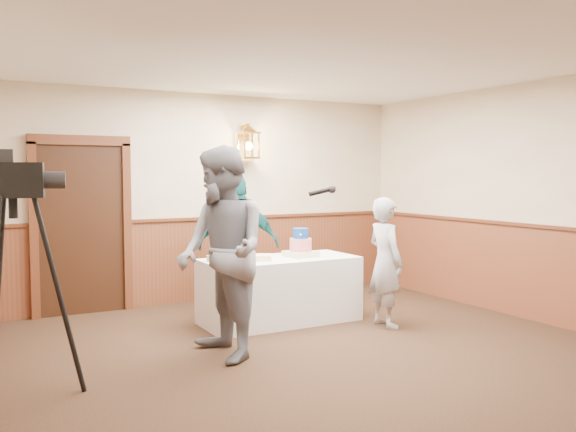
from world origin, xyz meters
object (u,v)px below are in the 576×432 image
sheet_cake_yellow (257,257)px  sheet_cake_green (222,259)px  display_table (280,290)px  interviewer (222,253)px  tv_camera_rig (16,294)px  tiered_cake (301,245)px  assistant_p (239,244)px  baker (385,262)px

sheet_cake_yellow → sheet_cake_green: sheet_cake_green is taller
display_table → interviewer: (-1.13, -0.99, 0.62)m
display_table → tv_camera_rig: size_ratio=0.99×
tiered_cake → sheet_cake_yellow: bearing=-176.6°
interviewer → assistant_p: size_ratio=1.17×
tv_camera_rig → assistant_p: bearing=44.7°
baker → tv_camera_rig: 3.88m
baker → sheet_cake_yellow: bearing=63.9°
sheet_cake_yellow → baker: bearing=-29.1°
sheet_cake_yellow → interviewer: bearing=-131.1°
tiered_cake → sheet_cake_yellow: 0.59m
tv_camera_rig → baker: bearing=16.2°
assistant_p → baker: bearing=151.3°
display_table → baker: baker is taller
sheet_cake_yellow → sheet_cake_green: 0.40m
tiered_cake → assistant_p: assistant_p is taller
interviewer → tv_camera_rig: size_ratio=1.10×
display_table → tiered_cake: 0.57m
sheet_cake_green → assistant_p: bearing=52.6°
display_table → assistant_p: 0.87m
interviewer → baker: 2.11m
interviewer → assistant_p: bearing=150.3°
sheet_cake_yellow → tiered_cake: bearing=3.4°
baker → tv_camera_rig: size_ratio=0.81×
display_table → tv_camera_rig: tv_camera_rig is taller
baker → tv_camera_rig: (-3.85, -0.43, 0.08)m
tiered_cake → interviewer: bearing=-145.3°
tiered_cake → display_table: bearing=177.3°
sheet_cake_yellow → assistant_p: assistant_p is taller
sheet_cake_green → assistant_p: 0.84m
interviewer → baker: interviewer is taller
baker → tv_camera_rig: tv_camera_rig is taller
baker → assistant_p: (-1.15, 1.46, 0.12)m
display_table → baker: size_ratio=1.23×
sheet_cake_green → tv_camera_rig: size_ratio=0.15×
tv_camera_rig → tiered_cake: bearing=30.0°
tiered_cake → interviewer: interviewer is taller
tiered_cake → baker: (0.68, -0.74, -0.15)m
display_table → baker: (0.95, -0.75, 0.36)m
tiered_cake → sheet_cake_green: tiered_cake is taller
sheet_cake_green → assistant_p: (0.51, 0.67, 0.06)m
tiered_cake → sheet_cake_green: (-0.98, 0.05, -0.10)m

